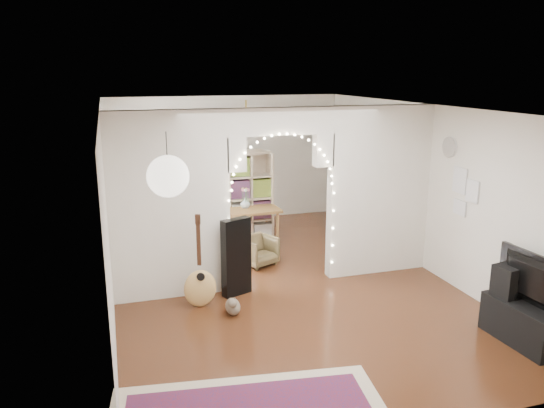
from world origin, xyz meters
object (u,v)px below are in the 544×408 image
object	(u,v)px
acoustic_guitar	(200,273)
dining_chair_right	(258,251)
dining_table	(245,212)
floor_speaker	(508,300)
dining_chair_left	(183,226)
media_console	(522,324)
bookcase	(228,199)

from	to	relation	value
acoustic_guitar	dining_chair_right	distance (m)	1.85
dining_table	dining_chair_right	world-z (taller)	dining_table
floor_speaker	dining_chair_left	size ratio (longest dim) A/B	1.48
media_console	dining_table	world-z (taller)	dining_table
media_console	dining_chair_right	bearing A→B (deg)	120.29
floor_speaker	media_console	distance (m)	0.33
media_console	floor_speaker	bearing A→B (deg)	86.83
acoustic_guitar	dining_chair_right	bearing A→B (deg)	71.81
media_console	acoustic_guitar	bearing A→B (deg)	145.62
acoustic_guitar	dining_table	bearing A→B (deg)	85.53
bookcase	media_console	bearing A→B (deg)	-77.68
bookcase	acoustic_guitar	bearing A→B (deg)	-126.10
floor_speaker	dining_chair_right	size ratio (longest dim) A/B	1.64
dining_chair_left	media_console	bearing A→B (deg)	-67.74
acoustic_guitar	floor_speaker	xyz separation A→B (m)	(3.54, -1.88, -0.05)
acoustic_guitar	dining_chair_left	xyz separation A→B (m)	(0.19, 3.10, -0.22)
dining_chair_right	media_console	bearing A→B (deg)	-81.16
floor_speaker	bookcase	distance (m)	5.22
acoustic_guitar	bookcase	bearing A→B (deg)	93.20
media_console	bookcase	world-z (taller)	bookcase
bookcase	dining_table	xyz separation A→B (m)	(0.24, -0.35, -0.18)
acoustic_guitar	dining_table	xyz separation A→B (m)	(1.25, 2.32, 0.19)
media_console	dining_table	xyz separation A→B (m)	(-2.29, 4.47, 0.43)
media_console	bookcase	distance (m)	5.48
acoustic_guitar	dining_chair_right	xyz separation A→B (m)	(1.23, 1.36, -0.25)
floor_speaker	dining_chair_left	xyz separation A→B (m)	(-3.35, 4.98, -0.17)
dining_chair_left	dining_table	bearing A→B (deg)	-46.82
dining_table	dining_chair_left	distance (m)	1.38
media_console	bookcase	bearing A→B (deg)	114.69
dining_chair_right	dining_chair_left	bearing A→B (deg)	96.17
dining_chair_left	dining_chair_right	distance (m)	2.02
media_console	dining_chair_left	world-z (taller)	dining_chair_left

